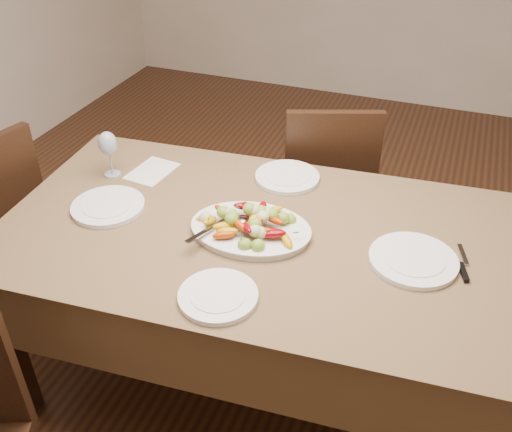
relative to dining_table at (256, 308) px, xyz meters
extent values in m
plane|color=#3A2011|center=(0.18, 0.14, -0.38)|extent=(6.00, 6.00, 0.00)
cube|color=brown|center=(0.00, 0.00, 0.00)|extent=(1.91, 1.18, 0.76)
ellipsoid|color=white|center=(-0.01, -0.02, 0.39)|extent=(0.44, 0.34, 0.02)
cylinder|color=white|center=(-0.57, -0.07, 0.39)|extent=(0.27, 0.27, 0.02)
cylinder|color=white|center=(0.55, 0.02, 0.39)|extent=(0.29, 0.29, 0.02)
cylinder|color=white|center=(-0.01, 0.38, 0.39)|extent=(0.26, 0.26, 0.02)
cylinder|color=white|center=(0.02, -0.37, 0.39)|extent=(0.25, 0.25, 0.02)
cube|color=silver|center=(-0.55, 0.24, 0.38)|extent=(0.17, 0.23, 0.00)
camera|label=1|loc=(0.58, -1.53, 1.57)|focal=40.00mm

